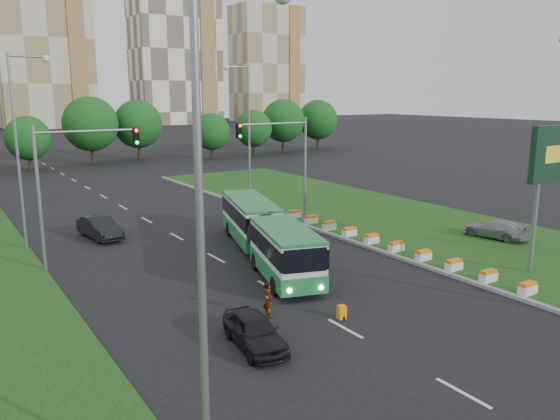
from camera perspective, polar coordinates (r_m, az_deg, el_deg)
ground at (r=29.60m, az=3.82°, el=-6.94°), size 360.00×360.00×0.00m
grass_median at (r=43.64m, az=11.19°, el=-0.83°), size 14.00×60.00×0.15m
median_kerb at (r=39.20m, az=3.88°, el=-2.06°), size 0.30×60.00×0.18m
lane_markings at (r=45.57m, az=-14.61°, el=-0.55°), size 0.20×100.00×0.01m
flower_planters at (r=35.04m, az=10.76°, el=-3.35°), size 1.10×20.30×0.60m
traffic_mast_median at (r=39.15m, az=0.72°, el=5.78°), size 5.76×0.32×8.00m
traffic_mast_left at (r=32.27m, az=-21.21°, el=3.63°), size 5.76×0.32×8.00m
street_lamps at (r=35.37m, az=-9.86°, el=5.99°), size 36.00×60.00×12.00m
tree_line at (r=82.02m, az=-14.07°, el=8.09°), size 120.00×8.00×9.00m
apartment_tower_ceast at (r=175.92m, az=-23.54°, el=16.07°), size 25.00×15.00×50.00m
apartment_tower_east at (r=187.24m, az=-10.90°, el=16.06°), size 27.00×15.00×47.00m
midrise_east at (r=203.05m, az=-1.38°, el=14.94°), size 24.00×14.00×40.00m
articulated_bus at (r=32.36m, az=-1.97°, el=-2.45°), size 2.36×15.13×2.49m
car_left_near at (r=21.57m, az=-2.68°, el=-12.50°), size 2.06×4.03×1.31m
car_left_far at (r=38.98m, az=-18.31°, el=-1.75°), size 2.18×4.67×1.48m
car_median at (r=39.33m, az=21.63°, el=-1.84°), size 2.42×4.47×1.23m
pedestrian at (r=24.13m, az=-1.27°, el=-9.34°), size 0.44×0.63×1.63m
shopping_trolley at (r=24.32m, az=6.48°, el=-10.56°), size 0.35×0.37×0.60m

